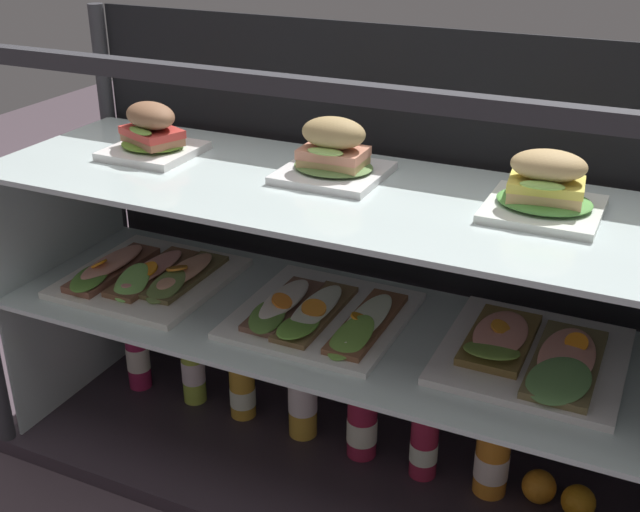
% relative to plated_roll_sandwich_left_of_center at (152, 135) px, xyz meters
% --- Properties ---
extents(ground_plane, '(6.00, 6.00, 0.02)m').
position_rel_plated_roll_sandwich_left_of_center_xyz_m(ground_plane, '(0.41, -0.03, -0.75)').
color(ground_plane, '#4C3E47').
rests_on(ground_plane, ground).
extents(case_base_deck, '(1.44, 0.52, 0.04)m').
position_rel_plated_roll_sandwich_left_of_center_xyz_m(case_base_deck, '(0.41, -0.03, -0.72)').
color(case_base_deck, '#362C35').
rests_on(case_base_deck, ground).
extents(case_frame, '(1.44, 0.52, 0.97)m').
position_rel_plated_roll_sandwich_left_of_center_xyz_m(case_frame, '(0.41, 0.11, -0.21)').
color(case_frame, '#333338').
rests_on(case_frame, ground).
extents(riser_lower_tier, '(1.37, 0.45, 0.35)m').
position_rel_plated_roll_sandwich_left_of_center_xyz_m(riser_lower_tier, '(0.41, -0.03, -0.53)').
color(riser_lower_tier, silver).
rests_on(riser_lower_tier, case_base_deck).
extents(shelf_lower_glass, '(1.39, 0.46, 0.01)m').
position_rel_plated_roll_sandwich_left_of_center_xyz_m(shelf_lower_glass, '(0.41, -0.03, -0.35)').
color(shelf_lower_glass, silver).
rests_on(shelf_lower_glass, riser_lower_tier).
extents(riser_upper_tier, '(1.37, 0.45, 0.28)m').
position_rel_plated_roll_sandwich_left_of_center_xyz_m(riser_upper_tier, '(0.41, -0.03, -0.20)').
color(riser_upper_tier, silver).
rests_on(riser_upper_tier, shelf_lower_glass).
extents(shelf_upper_glass, '(1.39, 0.46, 0.01)m').
position_rel_plated_roll_sandwich_left_of_center_xyz_m(shelf_upper_glass, '(0.41, -0.03, -0.05)').
color(shelf_upper_glass, silver).
rests_on(shelf_upper_glass, riser_upper_tier).
extents(plated_roll_sandwich_left_of_center, '(0.18, 0.18, 0.11)m').
position_rel_plated_roll_sandwich_left_of_center_xyz_m(plated_roll_sandwich_left_of_center, '(0.00, 0.00, 0.00)').
color(plated_roll_sandwich_left_of_center, white).
rests_on(plated_roll_sandwich_left_of_center, shelf_upper_glass).
extents(plated_roll_sandwich_far_right, '(0.20, 0.20, 0.12)m').
position_rel_plated_roll_sandwich_left_of_center_xyz_m(plated_roll_sandwich_far_right, '(0.41, 0.04, 0.00)').
color(plated_roll_sandwich_far_right, white).
rests_on(plated_roll_sandwich_far_right, shelf_upper_glass).
extents(plated_roll_sandwich_far_left, '(0.20, 0.20, 0.12)m').
position_rel_plated_roll_sandwich_left_of_center_xyz_m(plated_roll_sandwich_far_left, '(0.82, 0.02, -0.00)').
color(plated_roll_sandwich_far_left, white).
rests_on(plated_roll_sandwich_far_left, shelf_upper_glass).
extents(open_sandwich_tray_near_left_corner, '(0.34, 0.35, 0.06)m').
position_rel_plated_roll_sandwich_left_of_center_xyz_m(open_sandwich_tray_near_left_corner, '(-0.02, -0.03, -0.32)').
color(open_sandwich_tray_near_left_corner, white).
rests_on(open_sandwich_tray_near_left_corner, shelf_lower_glass).
extents(open_sandwich_tray_left_of_center, '(0.34, 0.35, 0.06)m').
position_rel_plated_roll_sandwich_left_of_center_xyz_m(open_sandwich_tray_left_of_center, '(0.41, -0.03, -0.32)').
color(open_sandwich_tray_left_of_center, white).
rests_on(open_sandwich_tray_left_of_center, shelf_lower_glass).
extents(open_sandwich_tray_far_left, '(0.34, 0.36, 0.06)m').
position_rel_plated_roll_sandwich_left_of_center_xyz_m(open_sandwich_tray_far_left, '(0.84, -0.00, -0.32)').
color(open_sandwich_tray_far_left, white).
rests_on(open_sandwich_tray_far_left, shelf_lower_glass).
extents(juice_bottle_front_right_end, '(0.06, 0.06, 0.24)m').
position_rel_plated_roll_sandwich_left_of_center_xyz_m(juice_bottle_front_right_end, '(-0.14, 0.04, -0.61)').
color(juice_bottle_front_right_end, '#A21F49').
rests_on(juice_bottle_front_right_end, case_base_deck).
extents(juice_bottle_back_right, '(0.06, 0.06, 0.22)m').
position_rel_plated_roll_sandwich_left_of_center_xyz_m(juice_bottle_back_right, '(0.02, 0.05, -0.61)').
color(juice_bottle_back_right, '#B0C943').
rests_on(juice_bottle_back_right, case_base_deck).
extents(juice_bottle_front_fourth, '(0.06, 0.06, 0.21)m').
position_rel_plated_roll_sandwich_left_of_center_xyz_m(juice_bottle_front_fourth, '(0.17, 0.05, -0.62)').
color(juice_bottle_front_fourth, gold).
rests_on(juice_bottle_front_fourth, case_base_deck).
extents(juice_bottle_front_second, '(0.07, 0.07, 0.25)m').
position_rel_plated_roll_sandwich_left_of_center_xyz_m(juice_bottle_front_second, '(0.33, 0.04, -0.60)').
color(juice_bottle_front_second, gold).
rests_on(juice_bottle_front_second, case_base_deck).
extents(juice_bottle_front_left_end, '(0.07, 0.07, 0.23)m').
position_rel_plated_roll_sandwich_left_of_center_xyz_m(juice_bottle_front_left_end, '(0.49, 0.03, -0.61)').
color(juice_bottle_front_left_end, '#9F203D').
rests_on(juice_bottle_front_left_end, case_base_deck).
extents(juice_bottle_front_middle, '(0.06, 0.06, 0.22)m').
position_rel_plated_roll_sandwich_left_of_center_xyz_m(juice_bottle_front_middle, '(0.63, 0.02, -0.62)').
color(juice_bottle_front_middle, '#A0213D').
rests_on(juice_bottle_front_middle, case_base_deck).
extents(juice_bottle_tucked_behind, '(0.07, 0.07, 0.22)m').
position_rel_plated_roll_sandwich_left_of_center_xyz_m(juice_bottle_tucked_behind, '(0.78, 0.03, -0.62)').
color(juice_bottle_tucked_behind, orange).
rests_on(juice_bottle_tucked_behind, case_base_deck).
extents(orange_fruit_beside_bottles, '(0.07, 0.07, 0.07)m').
position_rel_plated_roll_sandwich_left_of_center_xyz_m(orange_fruit_beside_bottles, '(0.96, 0.04, -0.67)').
color(orange_fruit_beside_bottles, orange).
rests_on(orange_fruit_beside_bottles, case_base_deck).
extents(orange_fruit_rolled_forward, '(0.07, 0.07, 0.07)m').
position_rel_plated_roll_sandwich_left_of_center_xyz_m(orange_fruit_rolled_forward, '(0.88, 0.05, -0.67)').
color(orange_fruit_rolled_forward, orange).
rests_on(orange_fruit_rolled_forward, case_base_deck).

